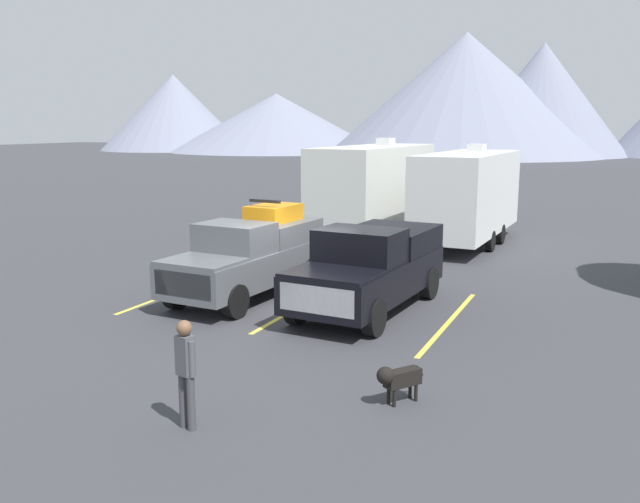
{
  "coord_description": "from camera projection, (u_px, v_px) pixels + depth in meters",
  "views": [
    {
      "loc": [
        7.13,
        -14.68,
        4.53
      ],
      "look_at": [
        0.0,
        1.29,
        1.2
      ],
      "focal_mm": 37.61,
      "sensor_mm": 36.0,
      "label": 1
    }
  ],
  "objects": [
    {
      "name": "lot_stripe_b",
      "position": [
        304.0,
        304.0,
        17.13
      ],
      "size": [
        0.12,
        5.5,
        0.01
      ],
      "primitive_type": "cube",
      "color": "gold",
      "rests_on": "ground"
    },
    {
      "name": "camper_trailer_a",
      "position": [
        374.0,
        185.0,
        27.12
      ],
      "size": [
        2.87,
        9.15,
        3.97
      ],
      "color": "silver",
      "rests_on": "ground"
    },
    {
      "name": "lot_stripe_c",
      "position": [
        449.0,
        321.0,
        15.63
      ],
      "size": [
        0.12,
        5.5,
        0.01
      ],
      "primitive_type": "cube",
      "color": "gold",
      "rests_on": "ground"
    },
    {
      "name": "dog",
      "position": [
        397.0,
        378.0,
        10.94
      ],
      "size": [
        0.63,
        0.8,
        0.68
      ],
      "color": "black",
      "rests_on": "ground"
    },
    {
      "name": "lot_stripe_a",
      "position": [
        182.0,
        290.0,
        18.64
      ],
      "size": [
        0.12,
        5.5,
        0.01
      ],
      "primitive_type": "cube",
      "color": "gold",
      "rests_on": "ground"
    },
    {
      "name": "ground_plane",
      "position": [
        299.0,
        307.0,
        16.87
      ],
      "size": [
        240.0,
        240.0,
        0.0
      ],
      "primitive_type": "plane",
      "color": "#38383D"
    },
    {
      "name": "pickup_truck_a",
      "position": [
        251.0,
        254.0,
        17.84
      ],
      "size": [
        2.35,
        5.33,
        2.51
      ],
      "color": "#595B60",
      "rests_on": "ground"
    },
    {
      "name": "pickup_truck_b",
      "position": [
        371.0,
        266.0,
        16.51
      ],
      "size": [
        2.5,
        5.48,
        2.1
      ],
      "color": "black",
      "rests_on": "ground"
    },
    {
      "name": "mountain_ridge",
      "position": [
        630.0,
        99.0,
        90.44
      ],
      "size": [
        158.16,
        42.58,
        17.67
      ],
      "color": "gray",
      "rests_on": "ground"
    },
    {
      "name": "camper_trailer_b",
      "position": [
        468.0,
        193.0,
        25.13
      ],
      "size": [
        2.74,
        8.52,
        3.78
      ],
      "color": "white",
      "rests_on": "ground"
    },
    {
      "name": "person_a",
      "position": [
        186.0,
        367.0,
        9.96
      ],
      "size": [
        0.37,
        0.25,
        1.7
      ],
      "color": "#3F3F42",
      "rests_on": "ground"
    }
  ]
}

